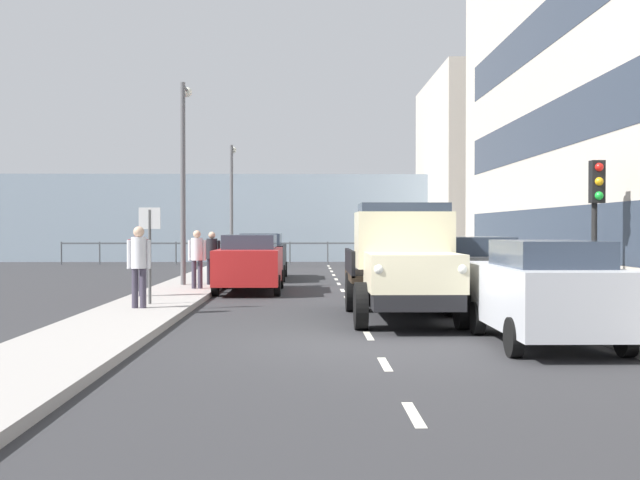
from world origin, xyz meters
The scene contains 20 objects.
ground_plane centered at (0.00, -9.49, 0.00)m, with size 80.00×80.00×0.00m, color #2D2D30.
sidewalk_left centered at (-4.78, -9.49, 0.07)m, with size 2.05×38.56×0.15m, color #9E9993.
sidewalk_right centered at (4.78, -9.49, 0.07)m, with size 2.05×38.56×0.15m, color #9E9993.
road_centreline_markings centered at (0.00, -9.74, 0.00)m, with size 0.12×35.38×0.01m.
building_far_block centered at (-8.81, -30.62, 5.14)m, with size 6.01×11.41×10.27m.
sea_horizon centered at (0.00, -31.77, 2.50)m, with size 80.00×0.80×5.00m, color #8C9EAD.
seawall_railing centered at (0.00, -28.17, 0.92)m, with size 28.08×0.08×1.20m.
truck_vintage_cream centered at (-0.89, -3.14, 1.18)m, with size 2.17×5.64×2.43m.
car_silver_kerbside_near centered at (-2.81, 0.17, 0.89)m, with size 1.85×3.93×1.72m.
car_grey_kerbside_1 centered at (-2.81, -5.30, 0.89)m, with size 1.81×4.00×1.72m.
car_red_oppositeside_0 centered at (2.81, -10.46, 0.90)m, with size 1.93×4.30×1.72m.
car_black_oppositeside_1 centered at (2.81, -16.36, 0.90)m, with size 1.86×4.58×1.72m.
pedestrian_couple_b centered at (4.82, -4.44, 1.22)m, with size 0.53×0.34×1.81m.
pedestrian_with_bag centered at (5.49, -7.44, 1.20)m, with size 0.53×0.34×1.77m.
pedestrian_in_dark_coat centered at (4.32, -9.98, 1.15)m, with size 0.53×0.34×1.71m.
pedestrian_near_railing centered at (4.08, -11.59, 1.12)m, with size 0.53×0.34×1.66m.
traffic_light_near centered at (-5.04, -3.58, 2.47)m, with size 0.28×0.41×3.20m.
lamp_post_promenade centered at (4.97, -11.70, 3.93)m, with size 0.32×1.14×6.32m.
lamp_post_far centered at (4.71, -24.62, 3.63)m, with size 0.32×1.14×5.76m.
street_sign centered at (4.76, -5.36, 1.68)m, with size 0.50×0.07×2.25m.
Camera 1 is at (1.10, 12.77, 1.92)m, focal length 43.59 mm.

